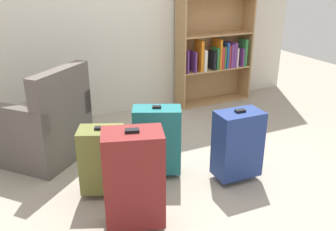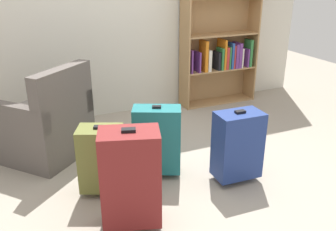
# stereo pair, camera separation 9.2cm
# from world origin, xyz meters

# --- Properties ---
(ground_plane) EXTENTS (9.01, 9.01, 0.00)m
(ground_plane) POSITION_xyz_m (0.00, 0.00, 0.00)
(ground_plane) COLOR #9E9384
(back_wall) EXTENTS (5.15, 0.10, 2.60)m
(back_wall) POSITION_xyz_m (0.00, 1.84, 1.30)
(back_wall) COLOR beige
(back_wall) RESTS_ON ground
(bookshelf) EXTENTS (1.02, 0.28, 1.81)m
(bookshelf) POSITION_xyz_m (1.31, 1.64, 1.03)
(bookshelf) COLOR #A87F51
(bookshelf) RESTS_ON ground
(armchair) EXTENTS (0.99, 0.99, 0.90)m
(armchair) POSITION_xyz_m (-0.99, 0.93, 0.32)
(armchair) COLOR #59514C
(armchair) RESTS_ON ground
(mug) EXTENTS (0.12, 0.08, 0.10)m
(mug) POSITION_xyz_m (-0.45, 0.72, 0.05)
(mug) COLOR white
(mug) RESTS_ON ground
(suitcase_olive) EXTENTS (0.41, 0.35, 0.59)m
(suitcase_olive) POSITION_xyz_m (-0.66, 0.10, 0.31)
(suitcase_olive) COLOR brown
(suitcase_olive) RESTS_ON ground
(suitcase_teal) EXTENTS (0.45, 0.35, 0.65)m
(suitcase_teal) POSITION_xyz_m (-0.16, 0.18, 0.34)
(suitcase_teal) COLOR #19666B
(suitcase_teal) RESTS_ON ground
(suitcase_dark_red) EXTENTS (0.46, 0.36, 0.75)m
(suitcase_dark_red) POSITION_xyz_m (-0.58, -0.39, 0.39)
(suitcase_dark_red) COLOR maroon
(suitcase_dark_red) RESTS_ON ground
(suitcase_navy_blue) EXTENTS (0.39, 0.25, 0.64)m
(suitcase_navy_blue) POSITION_xyz_m (0.43, -0.17, 0.33)
(suitcase_navy_blue) COLOR navy
(suitcase_navy_blue) RESTS_ON ground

